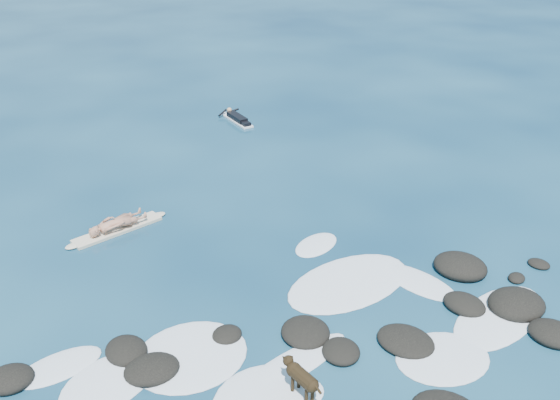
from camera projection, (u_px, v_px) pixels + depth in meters
ground at (300, 313)px, 15.55m from camera, size 160.00×160.00×0.00m
reef_rocks at (378, 335)px, 14.64m from camera, size 14.55×7.38×0.56m
breaking_foam at (285, 357)px, 14.11m from camera, size 13.00×7.88×0.12m
standing_surfer_rig at (115, 209)px, 18.83m from camera, size 3.40×0.99×1.93m
paddling_surfer_rig at (237, 118)px, 27.83m from camera, size 1.08×2.40×0.42m
dog at (301, 376)px, 12.83m from camera, size 0.39×1.27×0.81m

